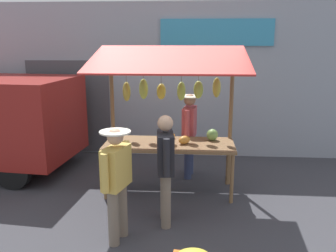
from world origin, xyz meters
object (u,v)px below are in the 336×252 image
(shopper_with_shopping_bag, at_px, (165,163))
(market_stall, at_px, (171,104))
(shopper_with_ponytail, at_px, (117,177))
(vendor_with_sunhat, at_px, (189,129))

(shopper_with_shopping_bag, bearing_deg, market_stall, -7.18)
(shopper_with_ponytail, distance_m, shopper_with_shopping_bag, 0.77)
(shopper_with_ponytail, bearing_deg, vendor_with_sunhat, -4.94)
(market_stall, xyz_separation_m, shopper_with_ponytail, (0.57, 1.67, -0.65))
(vendor_with_sunhat, height_order, shopper_with_ponytail, vendor_with_sunhat)
(shopper_with_ponytail, bearing_deg, market_stall, -3.50)
(market_stall, height_order, shopper_with_shopping_bag, market_stall)
(shopper_with_ponytail, height_order, shopper_with_shopping_bag, shopper_with_shopping_bag)
(market_stall, distance_m, vendor_with_sunhat, 0.97)
(vendor_with_sunhat, relative_size, shopper_with_shopping_bag, 1.01)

